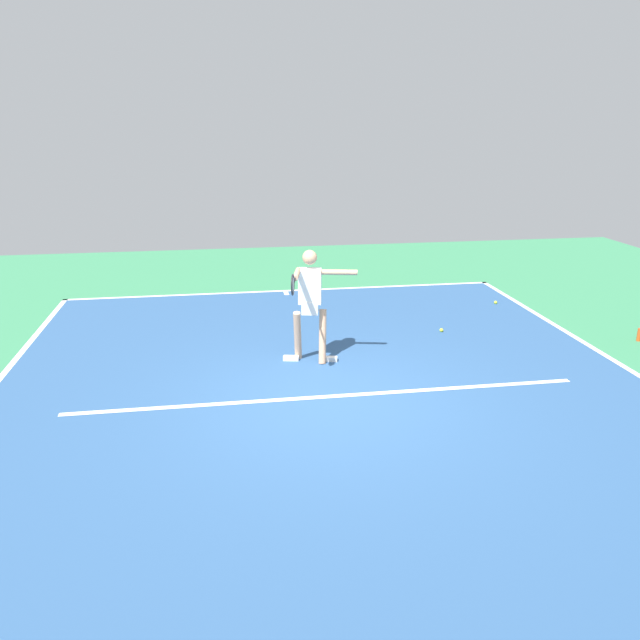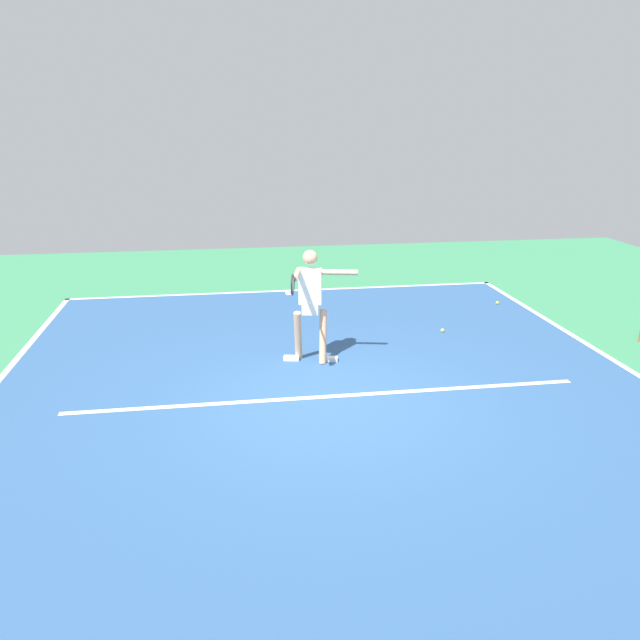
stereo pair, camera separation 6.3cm
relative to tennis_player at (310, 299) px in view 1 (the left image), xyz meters
name	(u,v)px [view 1 (the left image)]	position (x,y,z in m)	size (l,w,h in m)	color
ground_plane	(331,402)	(-0.07, 1.48, -1.00)	(21.45, 21.45, 0.00)	#388456
court_surface	(331,402)	(-0.07, 1.48, -1.00)	(9.29, 11.59, 0.00)	#2D5484
court_line_baseline_near	(285,291)	(-0.07, -4.26, -1.00)	(9.29, 0.10, 0.01)	white
court_line_service	(329,396)	(-0.07, 1.32, -1.00)	(6.97, 0.10, 0.01)	white
court_line_centre_mark	(286,293)	(-0.07, -4.06, -1.00)	(0.10, 0.30, 0.01)	white
tennis_player	(310,299)	(0.00, 0.00, 0.00)	(1.12, 1.19, 1.75)	tan
tennis_ball_centre_court	(496,302)	(-4.17, -2.56, -0.97)	(0.07, 0.07, 0.07)	#CCE033
tennis_ball_by_baseline	(441,330)	(-2.49, -1.04, -0.97)	(0.07, 0.07, 0.07)	#CCE033
water_bottle	(639,335)	(-5.61, -0.06, -0.89)	(0.07, 0.07, 0.22)	#D84C1E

